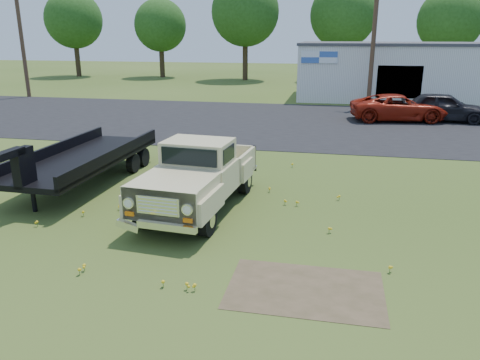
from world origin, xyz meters
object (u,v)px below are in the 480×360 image
vintage_pickup_truck (199,175)px  red_pickup (399,108)px  flatbed_trailer (83,155)px  dark_sedan (443,107)px

vintage_pickup_truck → red_pickup: 17.41m
flatbed_trailer → dark_sedan: 20.29m
vintage_pickup_truck → red_pickup: vintage_pickup_truck is taller
vintage_pickup_truck → dark_sedan: (9.57, 16.25, -0.20)m
vintage_pickup_truck → dark_sedan: size_ratio=1.17×
vintage_pickup_truck → flatbed_trailer: 4.68m
red_pickup → flatbed_trailer: bearing=132.6°
flatbed_trailer → red_pickup: (11.52, 14.33, -0.23)m
flatbed_trailer → red_pickup: bearing=52.4°
dark_sedan → flatbed_trailer: bearing=142.1°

